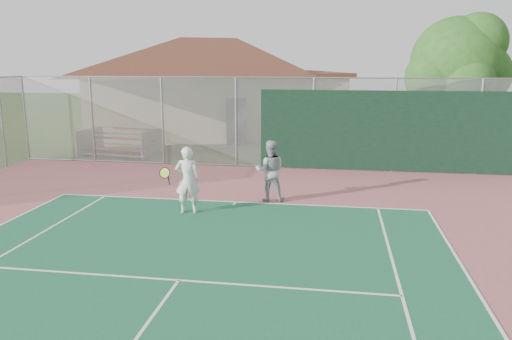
{
  "coord_description": "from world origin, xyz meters",
  "views": [
    {
      "loc": [
        2.84,
        -2.07,
        4.08
      ],
      "look_at": [
        0.76,
        10.98,
        1.21
      ],
      "focal_mm": 35.0,
      "sensor_mm": 36.0,
      "label": 1
    }
  ],
  "objects_px": {
    "clubhouse": "(214,77)",
    "player_grey_back": "(270,171)",
    "bleachers": "(121,142)",
    "tree": "(459,66)",
    "player_white_front": "(187,180)"
  },
  "relations": [
    {
      "from": "bleachers",
      "to": "tree",
      "type": "height_order",
      "value": "tree"
    },
    {
      "from": "clubhouse",
      "to": "bleachers",
      "type": "bearing_deg",
      "value": -123.61
    },
    {
      "from": "bleachers",
      "to": "player_white_front",
      "type": "distance_m",
      "value": 9.62
    },
    {
      "from": "bleachers",
      "to": "tree",
      "type": "xyz_separation_m",
      "value": [
        14.14,
        0.61,
        3.3
      ]
    },
    {
      "from": "player_white_front",
      "to": "player_grey_back",
      "type": "xyz_separation_m",
      "value": [
        2.07,
        1.58,
        -0.02
      ]
    },
    {
      "from": "player_white_front",
      "to": "player_grey_back",
      "type": "bearing_deg",
      "value": -153.7
    },
    {
      "from": "tree",
      "to": "player_white_front",
      "type": "height_order",
      "value": "tree"
    },
    {
      "from": "player_white_front",
      "to": "tree",
      "type": "bearing_deg",
      "value": -146.57
    },
    {
      "from": "bleachers",
      "to": "tree",
      "type": "distance_m",
      "value": 14.54
    },
    {
      "from": "clubhouse",
      "to": "player_grey_back",
      "type": "height_order",
      "value": "clubhouse"
    },
    {
      "from": "bleachers",
      "to": "player_white_front",
      "type": "height_order",
      "value": "player_white_front"
    },
    {
      "from": "bleachers",
      "to": "tree",
      "type": "bearing_deg",
      "value": 12.72
    },
    {
      "from": "clubhouse",
      "to": "player_white_front",
      "type": "height_order",
      "value": "clubhouse"
    },
    {
      "from": "player_grey_back",
      "to": "bleachers",
      "type": "bearing_deg",
      "value": -47.84
    },
    {
      "from": "clubhouse",
      "to": "tree",
      "type": "xyz_separation_m",
      "value": [
        11.86,
        -7.49,
        0.68
      ]
    }
  ]
}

